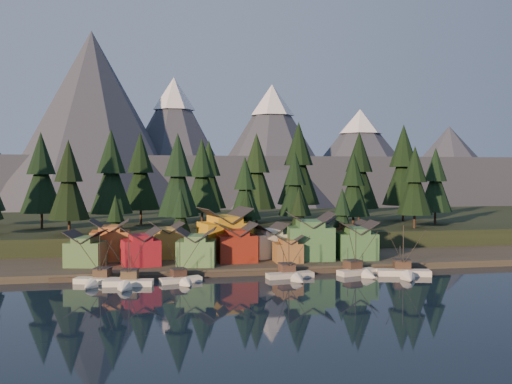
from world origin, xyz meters
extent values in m
plane|color=black|center=(0.00, 0.00, 0.00)|extent=(500.00, 500.00, 0.00)
cube|color=#343126|center=(0.00, 40.00, 0.75)|extent=(400.00, 50.00, 1.50)
cube|color=black|center=(0.00, 90.00, 3.00)|extent=(420.00, 100.00, 6.00)
cube|color=#3F362D|center=(0.00, 16.50, 0.50)|extent=(80.00, 4.00, 1.00)
cube|color=#3F4552|center=(0.00, 240.00, 15.00)|extent=(560.00, 160.00, 30.00)
cone|color=#3F4552|center=(-45.00, 180.00, 45.00)|extent=(100.00, 100.00, 90.00)
cone|color=#3F4552|center=(-5.00, 198.00, 36.00)|extent=(80.00, 80.00, 72.00)
cone|color=white|center=(-5.00, 198.00, 63.36)|extent=(22.40, 22.40, 17.28)
cone|color=#3F4552|center=(45.00, 186.00, 34.00)|extent=(84.00, 84.00, 68.00)
cone|color=white|center=(45.00, 186.00, 59.84)|extent=(23.52, 23.52, 16.32)
cone|color=#3F4552|center=(100.00, 202.00, 29.00)|extent=(92.00, 92.00, 58.00)
cone|color=white|center=(100.00, 202.00, 51.04)|extent=(25.76, 25.76, 13.92)
cone|color=#3F4552|center=(160.00, 210.00, 25.00)|extent=(88.00, 88.00, 50.00)
cube|color=silver|center=(-30.05, 12.46, 0.33)|extent=(10.16, 5.74, 1.53)
cone|color=silver|center=(-31.70, 7.37, 0.33)|extent=(3.76, 4.05, 2.87)
cube|color=black|center=(-30.05, 12.46, -0.24)|extent=(10.40, 5.86, 0.33)
cube|color=#463525|center=(-29.50, 14.16, 1.82)|extent=(3.80, 3.67, 1.72)
cube|color=#2D2A2A|center=(-29.50, 14.16, 2.77)|extent=(4.04, 3.91, 0.19)
cylinder|color=black|center=(-29.87, 13.03, 5.36)|extent=(0.17, 0.17, 8.61)
cylinder|color=black|center=(-28.88, 16.08, 3.16)|extent=(0.13, 0.13, 4.21)
cube|color=white|center=(-24.24, 8.94, 0.34)|extent=(9.94, 4.37, 1.58)
cone|color=white|center=(-25.04, 3.73, 0.34)|extent=(3.42, 3.69, 2.95)
cube|color=black|center=(-24.24, 8.94, -0.25)|extent=(10.18, 4.46, 0.34)
cube|color=brown|center=(-23.97, 10.68, 1.87)|extent=(3.56, 3.40, 1.77)
cube|color=#2D2A2A|center=(-23.97, 10.68, 2.86)|extent=(3.79, 3.62, 0.20)
cylinder|color=black|center=(-24.15, 9.52, 5.51)|extent=(0.18, 0.18, 8.86)
cylinder|color=black|center=(-23.67, 12.65, 3.25)|extent=(0.14, 0.14, 4.33)
cube|color=silver|center=(-13.93, 10.36, 0.31)|extent=(8.74, 4.53, 1.40)
cone|color=silver|center=(-12.84, 5.91, 0.31)|extent=(3.23, 3.39, 2.63)
cube|color=black|center=(-13.93, 10.36, -0.22)|extent=(8.95, 4.62, 0.31)
cube|color=#422C23|center=(-14.29, 11.85, 1.67)|extent=(3.35, 3.22, 1.58)
cube|color=#2D2A2A|center=(-14.29, 11.85, 2.55)|extent=(3.56, 3.43, 0.18)
cylinder|color=black|center=(-14.05, 10.86, 4.92)|extent=(0.16, 0.16, 7.90)
cylinder|color=black|center=(-14.70, 13.53, 2.90)|extent=(0.12, 0.12, 3.86)
cube|color=beige|center=(9.01, 10.94, 0.33)|extent=(10.29, 3.99, 1.51)
cone|color=beige|center=(9.66, 5.47, 0.33)|extent=(3.22, 3.73, 2.83)
cube|color=black|center=(9.01, 10.94, -0.24)|extent=(10.54, 4.07, 0.33)
cube|color=brown|center=(8.80, 12.76, 1.79)|extent=(3.33, 3.17, 1.70)
cube|color=#2D2A2A|center=(8.80, 12.76, 2.74)|extent=(3.54, 3.38, 0.19)
cylinder|color=black|center=(8.94, 11.55, 5.29)|extent=(0.17, 0.17, 8.50)
cylinder|color=black|center=(8.55, 14.82, 3.12)|extent=(0.13, 0.13, 4.16)
cube|color=beige|center=(24.26, 11.59, 0.35)|extent=(9.33, 5.22, 1.59)
cone|color=beige|center=(25.55, 6.90, 0.35)|extent=(3.68, 3.71, 2.99)
cube|color=black|center=(24.26, 11.59, -0.25)|extent=(9.56, 5.32, 0.35)
cube|color=#463125|center=(23.83, 13.16, 1.89)|extent=(3.86, 3.72, 1.79)
cube|color=#2D2A2A|center=(23.83, 13.16, 2.89)|extent=(4.11, 3.97, 0.20)
cylinder|color=black|center=(24.12, 12.11, 5.57)|extent=(0.18, 0.18, 8.96)
cylinder|color=black|center=(23.35, 14.93, 3.29)|extent=(0.14, 0.14, 4.38)
cube|color=silver|center=(33.72, 8.65, 0.37)|extent=(11.68, 6.03, 1.71)
cone|color=silver|center=(32.11, 2.70, 0.37)|extent=(4.09, 4.54, 3.20)
cube|color=black|center=(33.72, 8.65, -0.27)|extent=(11.96, 6.15, 0.37)
cube|color=#433124|center=(34.26, 10.64, 2.03)|extent=(4.13, 3.98, 1.92)
cube|color=#2D2A2A|center=(34.26, 10.64, 3.09)|extent=(4.39, 4.24, 0.21)
cylinder|color=black|center=(33.90, 9.32, 5.97)|extent=(0.19, 0.19, 9.60)
cylinder|color=black|center=(34.87, 12.89, 3.52)|extent=(0.15, 0.15, 4.69)
cube|color=#46703D|center=(-33.84, 25.69, 4.19)|extent=(9.23, 8.51, 5.37)
cube|color=#46703D|center=(-33.84, 25.69, 7.41)|extent=(5.78, 7.53, 1.10)
cube|color=maroon|center=(-21.92, 23.96, 4.37)|extent=(9.06, 8.34, 5.75)
cube|color=maroon|center=(-21.92, 23.96, 7.80)|extent=(5.51, 7.59, 1.12)
cube|color=#4E7F44|center=(-9.64, 21.88, 4.30)|extent=(9.73, 9.29, 5.59)
cube|color=#4E7F44|center=(-9.64, 21.88, 7.67)|extent=(6.00, 8.41, 1.18)
cube|color=maroon|center=(-0.23, 25.42, 4.61)|extent=(9.29, 8.33, 6.21)
cube|color=maroon|center=(-0.23, 25.42, 8.32)|extent=(5.33, 7.91, 1.24)
cube|color=olive|center=(11.48, 22.48, 3.70)|extent=(6.35, 6.35, 4.40)
cube|color=olive|center=(11.48, 22.48, 6.33)|extent=(3.57, 6.14, 0.87)
cube|color=#3B6E3D|center=(17.71, 25.35, 5.41)|extent=(11.78, 10.36, 7.82)
cube|color=#3B6E3D|center=(17.71, 25.35, 10.05)|extent=(7.03, 9.50, 1.49)
cube|color=#3B6D3D|center=(28.86, 23.92, 4.60)|extent=(9.98, 9.02, 6.19)
cube|color=#3B6D3D|center=(28.86, 23.92, 8.31)|extent=(5.95, 8.32, 1.27)
cube|color=#B9672F|center=(-28.94, 33.33, 4.93)|extent=(8.96, 8.00, 6.87)
cube|color=#B9672F|center=(-28.94, 33.33, 8.97)|extent=(4.99, 7.77, 1.24)
cube|color=#A28139|center=(-15.76, 34.07, 4.62)|extent=(8.47, 8.05, 6.23)
cube|color=#A28139|center=(-15.76, 34.07, 8.26)|extent=(5.03, 7.50, 1.08)
cube|color=gold|center=(-1.81, 32.47, 5.76)|extent=(12.97, 11.61, 8.52)
cube|color=gold|center=(-1.81, 32.47, 10.80)|extent=(7.91, 10.47, 1.60)
cube|color=silver|center=(8.66, 30.21, 4.37)|extent=(9.48, 8.43, 5.73)
cube|color=silver|center=(8.66, 30.21, 7.79)|extent=(5.90, 7.43, 1.14)
cube|color=beige|center=(21.39, 34.54, 4.80)|extent=(9.15, 8.30, 6.61)
cube|color=beige|center=(21.39, 34.54, 8.69)|extent=(5.33, 7.80, 1.19)
cube|color=#A4703A|center=(30.76, 34.13, 4.53)|extent=(8.76, 8.40, 6.07)
cube|color=#A4703A|center=(30.76, 34.13, 8.08)|extent=(5.45, 7.57, 1.05)
cylinder|color=#332319|center=(-50.00, 68.00, 8.45)|extent=(0.70, 0.70, 4.90)
cone|color=black|center=(-50.00, 68.00, 19.06)|extent=(11.97, 11.97, 16.86)
cone|color=black|center=(-50.00, 68.00, 27.76)|extent=(8.16, 8.16, 12.24)
cylinder|color=#332319|center=(-40.00, 48.00, 8.17)|extent=(0.70, 0.70, 4.33)
cone|color=black|center=(-40.00, 48.00, 17.55)|extent=(10.59, 10.59, 14.92)
cone|color=black|center=(-40.00, 48.00, 25.25)|extent=(7.22, 7.22, 10.83)
cylinder|color=#332319|center=(-30.00, 60.00, 8.49)|extent=(0.70, 0.70, 4.99)
cone|color=black|center=(-30.00, 60.00, 19.30)|extent=(12.19, 12.19, 17.18)
cone|color=black|center=(-30.00, 60.00, 28.17)|extent=(8.31, 8.31, 12.47)
cylinder|color=#332319|center=(-22.00, 75.00, 8.52)|extent=(0.70, 0.70, 5.04)
cone|color=black|center=(-22.00, 75.00, 19.43)|extent=(12.31, 12.31, 17.34)
cone|color=black|center=(-22.00, 75.00, 28.38)|extent=(8.39, 8.39, 12.59)
cylinder|color=#332319|center=(-12.00, 50.00, 8.36)|extent=(0.70, 0.70, 4.73)
cone|color=black|center=(-12.00, 50.00, 18.61)|extent=(11.56, 11.56, 16.29)
cone|color=black|center=(-12.00, 50.00, 27.02)|extent=(7.88, 7.88, 11.82)
cylinder|color=#332319|center=(-4.00, 65.00, 8.32)|extent=(0.70, 0.70, 4.64)
cone|color=black|center=(-4.00, 65.00, 18.36)|extent=(11.33, 11.33, 15.97)
cone|color=black|center=(-4.00, 65.00, 26.60)|extent=(7.73, 7.73, 11.59)
cylinder|color=#332319|center=(6.00, 48.00, 7.81)|extent=(0.70, 0.70, 3.62)
cone|color=black|center=(6.00, 48.00, 15.65)|extent=(8.84, 8.84, 12.46)
cone|color=black|center=(6.00, 48.00, 22.08)|extent=(6.03, 6.03, 9.04)
cylinder|color=#332319|center=(14.00, 72.00, 8.52)|extent=(0.70, 0.70, 5.04)
cone|color=black|center=(14.00, 72.00, 19.45)|extent=(12.32, 12.32, 17.37)
cone|color=black|center=(14.00, 72.00, 28.41)|extent=(8.40, 8.40, 12.61)
cylinder|color=#332319|center=(22.00, 55.00, 7.96)|extent=(0.70, 0.70, 3.93)
cone|color=black|center=(22.00, 55.00, 16.48)|extent=(9.61, 9.61, 13.54)
cone|color=black|center=(22.00, 55.00, 23.47)|extent=(6.55, 6.55, 9.82)
cylinder|color=#332319|center=(30.00, 80.00, 8.91)|extent=(0.70, 0.70, 5.83)
cone|color=black|center=(30.00, 80.00, 21.54)|extent=(14.24, 14.24, 20.07)
cone|color=black|center=(30.00, 80.00, 31.90)|extent=(9.71, 9.71, 14.57)
cylinder|color=#332319|center=(38.00, 50.00, 7.94)|extent=(0.70, 0.70, 3.88)
cone|color=black|center=(38.00, 50.00, 16.36)|extent=(9.49, 9.49, 13.38)
cone|color=black|center=(38.00, 50.00, 23.26)|extent=(6.47, 6.47, 9.71)
cylinder|color=#332319|center=(46.00, 66.00, 8.56)|extent=(0.70, 0.70, 5.12)
cone|color=black|center=(46.00, 66.00, 19.65)|extent=(12.51, 12.51, 17.63)
cone|color=black|center=(46.00, 66.00, 28.75)|extent=(8.53, 8.53, 12.80)
cylinder|color=#332319|center=(56.00, 48.00, 8.10)|extent=(0.70, 0.70, 4.19)
cone|color=black|center=(56.00, 48.00, 17.18)|extent=(10.25, 10.25, 14.44)
cone|color=black|center=(56.00, 48.00, 24.63)|extent=(6.99, 6.99, 10.48)
cylinder|color=#332319|center=(64.00, 72.00, 8.83)|extent=(0.70, 0.70, 5.65)
cone|color=black|center=(64.00, 72.00, 21.08)|extent=(13.82, 13.82, 19.48)
cone|color=black|center=(64.00, 72.00, 31.13)|extent=(9.42, 9.42, 14.14)
cylinder|color=#332319|center=(0.00, 82.00, 8.36)|extent=(0.70, 0.70, 4.72)
cone|color=black|center=(0.00, 82.00, 18.57)|extent=(11.53, 11.53, 16.24)
cone|color=black|center=(0.00, 82.00, 26.96)|extent=(7.86, 7.86, 11.79)
cylinder|color=#332319|center=(68.00, 58.00, 8.10)|extent=(0.70, 0.70, 4.21)
cone|color=black|center=(68.00, 58.00, 17.22)|extent=(10.29, 10.29, 14.50)
cone|color=black|center=(68.00, 58.00, 24.71)|extent=(7.02, 7.02, 10.52)
cylinder|color=#332319|center=(-28.00, 40.00, 2.84)|extent=(0.70, 0.70, 2.68)
cone|color=black|center=(-28.00, 40.00, 8.63)|extent=(6.54, 6.54, 9.21)
cone|color=black|center=(-28.00, 40.00, 13.39)|extent=(4.46, 4.46, 6.69)
cylinder|color=#332319|center=(-12.00, 40.00, 2.97)|extent=(0.70, 0.70, 2.94)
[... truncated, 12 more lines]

